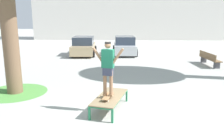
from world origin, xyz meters
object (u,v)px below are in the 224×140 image
at_px(skateboard, 108,96).
at_px(car_silver, 125,46).
at_px(park_bench, 209,58).
at_px(skate_box, 110,98).
at_px(car_tan, 84,46).
at_px(skater, 108,65).

height_order(skateboard, car_silver, car_silver).
bearing_deg(park_bench, skateboard, -127.36).
xyz_separation_m(skate_box, skateboard, (-0.05, -0.20, 0.12)).
distance_m(car_tan, park_bench, 9.60).
bearing_deg(skater, skate_box, 76.26).
distance_m(skate_box, car_tan, 11.98).
bearing_deg(car_tan, car_silver, 7.78).
height_order(skate_box, car_tan, car_tan).
bearing_deg(skater, skateboard, -102.43).
bearing_deg(skate_box, car_silver, 87.31).
relative_size(car_silver, park_bench, 1.77).
distance_m(skater, park_bench, 9.89).
xyz_separation_m(skateboard, park_bench, (5.97, 7.82, -0.09)).
distance_m(skate_box, skateboard, 0.24).
distance_m(skateboard, park_bench, 9.84).
bearing_deg(car_tan, skate_box, -76.54).
height_order(skate_box, park_bench, park_bench).
bearing_deg(skate_box, skateboard, -103.73).
height_order(skate_box, skater, skater).
bearing_deg(skater, park_bench, 52.63).
xyz_separation_m(skate_box, skater, (-0.05, -0.20, 1.12)).
height_order(car_tan, car_silver, same).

